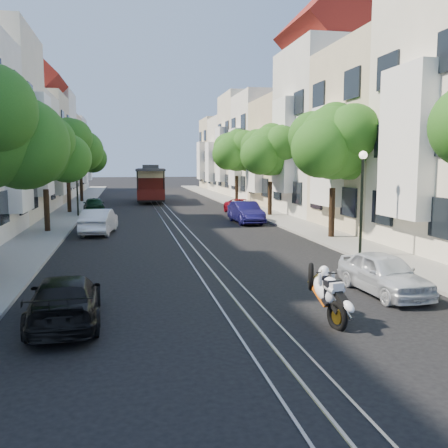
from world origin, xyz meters
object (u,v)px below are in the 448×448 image
sportbike_rider (327,291)px  parked_car_e_far (241,206)px  parked_car_e_mid (246,212)px  cable_car (151,182)px  tree_w_c (68,146)px  tree_w_d (81,155)px  tree_e_b (335,144)px  parked_car_e_near (384,273)px  tree_e_d (237,152)px  parked_car_w_mid (99,221)px  tree_e_c (271,152)px  parked_car_w_far (94,205)px  lamp_west (77,177)px  parked_car_w_near (65,300)px  tree_w_b (45,152)px  lamp_east (362,187)px

sportbike_rider → parked_car_e_far: size_ratio=0.47×
parked_car_e_mid → cable_car: bearing=102.7°
tree_w_c → tree_w_d: 11.01m
tree_e_b → parked_car_e_near: bearing=-105.5°
parked_car_e_far → tree_e_d: bearing=75.2°
tree_w_d → parked_car_w_mid: 23.35m
tree_e_c → parked_car_w_far: bearing=160.9°
lamp_west → parked_car_e_near: bearing=-65.4°
parked_car_w_near → parked_car_w_mid: 15.53m
tree_w_b → parked_car_e_near: (11.54, -15.32, -3.79)m
tree_e_d → parked_car_e_near: size_ratio=1.92×
parked_car_w_far → cable_car: bearing=-119.9°
lamp_east → parked_car_w_far: (-11.64, 20.33, -2.21)m
tree_w_c → sportbike_rider: (8.83, -28.54, -4.29)m
tree_e_d → sportbike_rider: (-5.57, -34.54, -4.09)m
tree_w_d → parked_car_w_mid: (2.74, -22.86, -3.92)m
lamp_west → cable_car: (5.80, 13.34, -0.87)m
tree_w_c → parked_car_e_mid: (11.68, -8.63, -4.38)m
tree_w_b → tree_w_c: (0.00, 11.00, 0.67)m
lamp_west → sportbike_rider: bearing=-72.6°
tree_e_b → parked_car_e_far: size_ratio=1.69×
parked_car_w_mid → lamp_west: bearing=-70.7°
tree_e_d → tree_e_c: bearing=-90.0°
sportbike_rider → parked_car_w_near: bearing=157.5°
cable_car → parked_car_w_near: bearing=-92.9°
tree_e_b → sportbike_rider: (-5.57, -12.54, -3.95)m
tree_w_c → parked_car_e_far: bearing=-11.8°
tree_e_c → lamp_west: tree_e_c is taller
tree_e_d → tree_w_c: (-14.40, -6.00, 0.20)m
lamp_east → parked_car_w_near: bearing=-149.1°
parked_car_e_mid → parked_car_w_near: 20.78m
parked_car_e_near → parked_car_w_mid: parked_car_w_mid is taller
lamp_west → parked_car_e_far: size_ratio=1.05×
tree_w_d → parked_car_e_mid: tree_w_d is taller
cable_car → parked_car_e_far: bearing=-61.8°
tree_e_d → parked_car_e_near: (-2.86, -32.32, -4.26)m
tree_e_b → lamp_east: size_ratio=1.61×
tree_e_b → tree_w_b: size_ratio=1.07×
lamp_east → parked_car_e_mid: size_ratio=0.99×
tree_w_c → tree_e_c: bearing=-19.1°
tree_w_d → parked_car_w_far: 12.43m
tree_w_b → parked_car_w_mid: tree_w_b is taller
tree_e_d → tree_w_b: 22.28m
tree_w_b → sportbike_rider: tree_w_b is taller
parked_car_e_far → parked_car_w_far: size_ratio=1.06×
cable_car → parked_car_e_near: 37.03m
tree_e_d → parked_car_w_near: (-11.66, -33.39, -4.29)m
parked_car_e_far → sportbike_rider: bearing=-102.5°
lamp_west → parked_car_e_mid: bearing=-27.6°
lamp_east → parked_car_e_mid: lamp_east is taller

